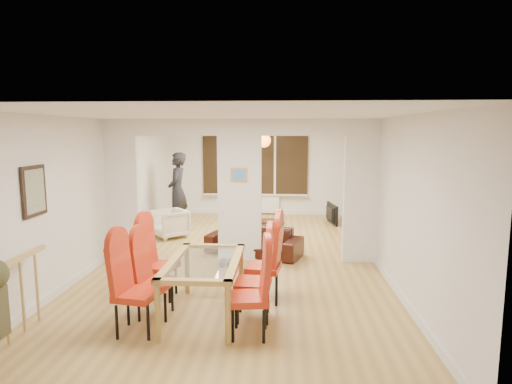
# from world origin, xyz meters

# --- Properties ---
(floor) EXTENTS (5.00, 9.00, 0.01)m
(floor) POSITION_xyz_m (0.00, 0.00, 0.00)
(floor) COLOR #AC8945
(floor) RESTS_ON ground
(room_walls) EXTENTS (5.00, 9.00, 2.60)m
(room_walls) POSITION_xyz_m (0.00, 0.00, 1.30)
(room_walls) COLOR silver
(room_walls) RESTS_ON floor
(divider_wall) EXTENTS (5.00, 0.18, 2.60)m
(divider_wall) POSITION_xyz_m (0.00, 0.00, 1.30)
(divider_wall) COLOR white
(divider_wall) RESTS_ON floor
(bay_window_blinds) EXTENTS (3.00, 0.08, 1.80)m
(bay_window_blinds) POSITION_xyz_m (0.00, 4.44, 1.50)
(bay_window_blinds) COLOR black
(bay_window_blinds) RESTS_ON room_walls
(radiator) EXTENTS (1.40, 0.08, 0.50)m
(radiator) POSITION_xyz_m (0.00, 4.40, 0.30)
(radiator) COLOR white
(radiator) RESTS_ON floor
(pendant_light) EXTENTS (0.36, 0.36, 0.36)m
(pendant_light) POSITION_xyz_m (0.30, 3.30, 2.15)
(pendant_light) COLOR orange
(pendant_light) RESTS_ON room_walls
(stair_newel) EXTENTS (0.40, 1.20, 1.10)m
(stair_newel) POSITION_xyz_m (-2.25, -3.20, 0.55)
(stair_newel) COLOR tan
(stair_newel) RESTS_ON floor
(wall_poster) EXTENTS (0.04, 0.52, 0.67)m
(wall_poster) POSITION_xyz_m (-2.47, -2.40, 1.60)
(wall_poster) COLOR gray
(wall_poster) RESTS_ON room_walls
(pillar_photo) EXTENTS (0.30, 0.03, 0.25)m
(pillar_photo) POSITION_xyz_m (0.00, -0.10, 1.60)
(pillar_photo) COLOR #4C8CD8
(pillar_photo) RESTS_ON divider_wall
(dining_table) EXTENTS (0.90, 1.59, 0.75)m
(dining_table) POSITION_xyz_m (-0.21, -2.51, 0.37)
(dining_table) COLOR #A7833D
(dining_table) RESTS_ON floor
(dining_chair_la) EXTENTS (0.52, 0.52, 1.12)m
(dining_chair_la) POSITION_xyz_m (-0.92, -3.04, 0.56)
(dining_chair_la) COLOR #B02812
(dining_chair_la) RESTS_ON floor
(dining_chair_lb) EXTENTS (0.49, 0.49, 1.05)m
(dining_chair_lb) POSITION_xyz_m (-0.83, -2.58, 0.52)
(dining_chair_lb) COLOR #B02812
(dining_chair_lb) RESTS_ON floor
(dining_chair_lc) EXTENTS (0.54, 0.54, 1.10)m
(dining_chair_lc) POSITION_xyz_m (-0.95, -1.97, 0.55)
(dining_chair_lc) COLOR #B02812
(dining_chair_lc) RESTS_ON floor
(dining_chair_ra) EXTENTS (0.48, 0.48, 1.07)m
(dining_chair_ra) POSITION_xyz_m (0.41, -3.04, 0.54)
(dining_chair_ra) COLOR #B02812
(dining_chair_ra) RESTS_ON floor
(dining_chair_rb) EXTENTS (0.47, 0.47, 1.11)m
(dining_chair_rb) POSITION_xyz_m (0.42, -2.57, 0.55)
(dining_chair_rb) COLOR #B02812
(dining_chair_rb) RESTS_ON floor
(dining_chair_rc) EXTENTS (0.52, 0.52, 1.14)m
(dining_chair_rc) POSITION_xyz_m (0.53, -1.97, 0.57)
(dining_chair_rc) COLOR #B02812
(dining_chair_rc) RESTS_ON floor
(sofa) EXTENTS (1.96, 1.27, 0.53)m
(sofa) POSITION_xyz_m (0.24, 0.30, 0.27)
(sofa) COLOR black
(sofa) RESTS_ON floor
(armchair) EXTENTS (0.96, 0.97, 0.63)m
(armchair) POSITION_xyz_m (-1.74, 1.57, 0.32)
(armchair) COLOR beige
(armchair) RESTS_ON floor
(person) EXTENTS (0.71, 0.49, 1.88)m
(person) POSITION_xyz_m (-1.79, 2.52, 0.94)
(person) COLOR black
(person) RESTS_ON floor
(television) EXTENTS (0.91, 0.26, 0.52)m
(television) POSITION_xyz_m (2.00, 3.27, 0.26)
(television) COLOR black
(television) RESTS_ON floor
(coffee_table) EXTENTS (1.08, 0.68, 0.23)m
(coffee_table) POSITION_xyz_m (0.14, 2.48, 0.12)
(coffee_table) COLOR #312110
(coffee_table) RESTS_ON floor
(bottle) EXTENTS (0.08, 0.08, 0.30)m
(bottle) POSITION_xyz_m (0.23, 2.48, 0.38)
(bottle) COLOR #143F19
(bottle) RESTS_ON coffee_table
(bowl) EXTENTS (0.23, 0.23, 0.06)m
(bowl) POSITION_xyz_m (0.10, 2.56, 0.26)
(bowl) COLOR #312110
(bowl) RESTS_ON coffee_table
(shoes) EXTENTS (0.23, 0.25, 0.10)m
(shoes) POSITION_xyz_m (-0.19, -0.47, 0.05)
(shoes) COLOR black
(shoes) RESTS_ON floor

